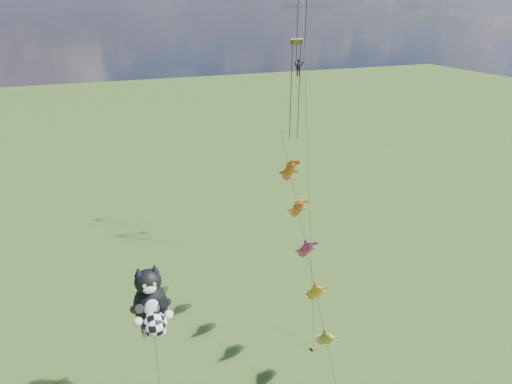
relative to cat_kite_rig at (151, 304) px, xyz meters
name	(u,v)px	position (x,y,z in m)	size (l,w,h in m)	color
cat_kite_rig	(151,304)	(0.00, 0.00, 0.00)	(2.30, 4.08, 11.85)	brown
fish_windsock_rig	(307,249)	(11.54, 2.59, -0.22)	(2.29, 15.86, 16.16)	brown
parafoil_rig	(299,59)	(16.91, 15.78, 11.59)	(6.55, 16.74, 28.31)	brown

